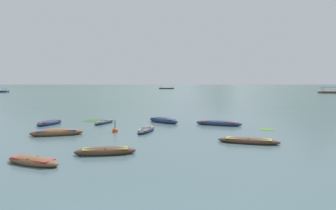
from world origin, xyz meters
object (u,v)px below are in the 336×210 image
(rowboat_4, at_px, (57,132))
(ferry_0, at_px, (167,88))
(rowboat_5, at_px, (33,161))
(mooring_buoy, at_px, (115,131))
(rowboat_6, at_px, (219,123))
(rowboat_8, at_px, (163,120))
(rowboat_2, at_px, (146,130))
(ferry_2, at_px, (334,92))
(rowboat_0, at_px, (104,122))
(rowboat_3, at_px, (248,141))
(rowboat_1, at_px, (105,151))
(rowboat_7, at_px, (50,123))

(rowboat_4, height_order, ferry_0, ferry_0)
(rowboat_5, bearing_deg, mooring_buoy, 78.06)
(rowboat_4, relative_size, rowboat_6, 0.91)
(rowboat_5, distance_m, rowboat_8, 15.77)
(rowboat_2, relative_size, ferry_2, 0.30)
(rowboat_5, xyz_separation_m, ferry_0, (-0.05, 188.56, 0.31))
(rowboat_0, height_order, rowboat_4, rowboat_4)
(rowboat_8, relative_size, ferry_2, 0.31)
(ferry_0, xyz_separation_m, ferry_2, (67.21, -88.24, 0.00))
(rowboat_3, xyz_separation_m, rowboat_8, (-5.81, 9.66, 0.06))
(rowboat_1, height_order, ferry_0, ferry_0)
(rowboat_6, bearing_deg, rowboat_5, -128.90)
(rowboat_1, relative_size, rowboat_8, 0.98)
(rowboat_0, height_order, ferry_0, ferry_0)
(rowboat_1, relative_size, mooring_buoy, 3.28)
(rowboat_5, distance_m, rowboat_6, 16.76)
(rowboat_4, distance_m, rowboat_8, 10.35)
(rowboat_2, distance_m, rowboat_8, 5.52)
(rowboat_3, distance_m, rowboat_7, 17.96)
(ferry_0, relative_size, mooring_buoy, 10.08)
(rowboat_5, height_order, rowboat_6, rowboat_6)
(rowboat_1, bearing_deg, ferry_2, 56.83)
(rowboat_4, bearing_deg, rowboat_3, -10.71)
(rowboat_1, bearing_deg, rowboat_8, 78.78)
(rowboat_2, height_order, rowboat_3, rowboat_3)
(ferry_0, relative_size, ferry_2, 0.93)
(rowboat_6, relative_size, ferry_2, 0.38)
(rowboat_0, distance_m, rowboat_6, 10.67)
(rowboat_0, bearing_deg, ferry_0, 89.98)
(rowboat_3, relative_size, ferry_0, 0.38)
(mooring_buoy, bearing_deg, rowboat_5, -101.94)
(rowboat_7, bearing_deg, ferry_2, 50.48)
(rowboat_5, relative_size, ferry_0, 0.30)
(rowboat_7, xyz_separation_m, ferry_2, (72.07, 87.36, 0.28))
(rowboat_1, bearing_deg, rowboat_5, -145.38)
(rowboat_4, height_order, rowboat_5, rowboat_4)
(rowboat_6, bearing_deg, rowboat_4, -156.77)
(rowboat_4, relative_size, rowboat_8, 1.13)
(rowboat_0, bearing_deg, rowboat_7, -168.79)
(rowboat_1, bearing_deg, rowboat_6, 55.40)
(rowboat_7, relative_size, mooring_buoy, 3.13)
(rowboat_4, xyz_separation_m, rowboat_7, (-2.87, 5.31, -0.02))
(rowboat_1, distance_m, rowboat_8, 13.03)
(rowboat_2, bearing_deg, rowboat_1, -100.91)
(rowboat_7, bearing_deg, rowboat_6, 0.29)
(rowboat_3, relative_size, mooring_buoy, 3.83)
(rowboat_8, xyz_separation_m, ferry_0, (-5.50, 173.76, 0.24))
(rowboat_6, xyz_separation_m, rowboat_8, (-5.07, 1.76, 0.03))
(rowboat_8, bearing_deg, mooring_buoy, -121.84)
(rowboat_4, relative_size, rowboat_7, 1.21)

